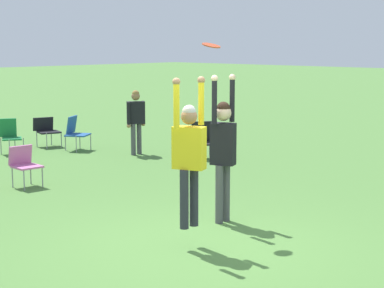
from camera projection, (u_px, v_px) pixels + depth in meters
The scene contains 10 objects.
ground_plane at pixel (201, 246), 8.82m from camera, with size 120.00×120.00×0.00m, color #4C7A38.
person_jumping at pixel (189, 149), 8.54m from camera, with size 0.58×0.47×2.03m.
person_defending at pixel (223, 144), 9.80m from camera, with size 0.52×0.41×2.29m.
frisbee at pixel (211, 45), 9.23m from camera, with size 0.27×0.27×0.08m.
camping_chair_1 at pixel (75, 131), 16.63m from camera, with size 0.75×0.82×0.88m.
camping_chair_2 at pixel (10, 134), 16.03m from camera, with size 0.64×0.71×0.89m.
camping_chair_3 at pixel (207, 138), 15.45m from camera, with size 0.77×0.85×0.89m.
camping_chair_4 at pixel (24, 162), 12.38m from camera, with size 0.51×0.54×0.80m.
camping_chair_5 at pixel (47, 129), 17.20m from camera, with size 0.69×0.73×0.78m.
person_spectator_far at pixel (136, 116), 15.89m from camera, with size 0.59×0.41×1.61m.
Camera 1 is at (-6.27, -5.73, 2.76)m, focal length 60.00 mm.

